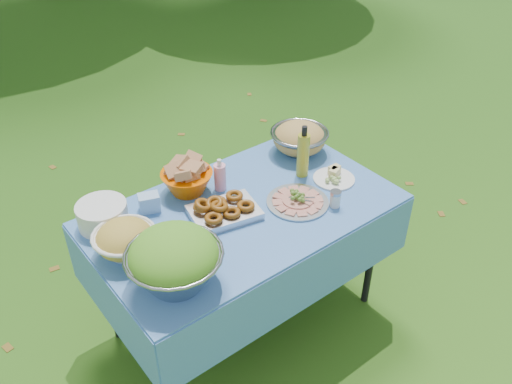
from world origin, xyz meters
The scene contains 14 objects.
ground centered at (0.00, 0.00, 0.00)m, with size 80.00×80.00×0.00m, color #0D3309.
picnic_table centered at (0.00, 0.00, 0.38)m, with size 1.46×0.86×0.76m, color #7CAFEF.
salad_bowl centered at (-0.51, -0.23, 0.89)m, with size 0.39×0.39×0.26m, color #919499, non-canonical shape.
pasta_bowl_white centered at (-0.58, 0.07, 0.84)m, with size 0.27×0.27×0.15m, color silver, non-canonical shape.
plate_stack centered at (-0.58, 0.30, 0.82)m, with size 0.23×0.23×0.11m, color silver.
wipes_box centered at (-0.36, 0.27, 0.80)m, with size 0.10×0.07×0.09m, color #96C0EC.
sanitizer_bottle centered at (0.01, 0.21, 0.85)m, with size 0.06×0.06×0.17m, color pink.
bread_bowl centered at (-0.13, 0.29, 0.85)m, with size 0.26×0.26×0.17m, color #EA5B00, non-canonical shape.
pasta_bowl_steel centered at (0.56, 0.24, 0.85)m, with size 0.32×0.32×0.17m, color #919499, non-canonical shape.
fried_tray centered at (-0.10, 0.02, 0.80)m, with size 0.31×0.22×0.07m, color silver.
charcuterie_platter centered at (0.24, -0.12, 0.80)m, with size 0.30×0.30×0.07m, color #A2A6A9.
oil_bottle centered at (0.42, 0.05, 0.90)m, with size 0.06×0.06×0.28m, color #ADA825.
cheese_plate centered at (0.52, -0.09, 0.79)m, with size 0.22×0.22×0.06m, color silver.
shaker centered at (0.36, -0.25, 0.80)m, with size 0.05×0.05×0.09m, color silver.
Camera 1 is at (-1.22, -1.66, 2.34)m, focal length 38.00 mm.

